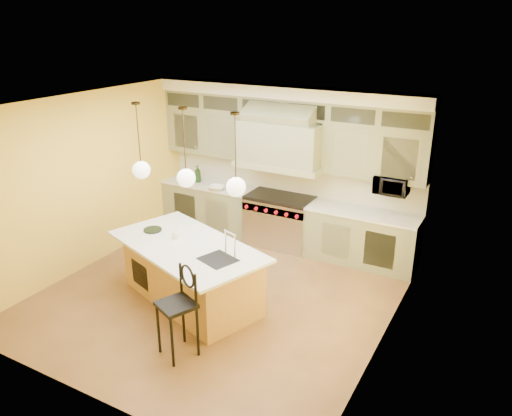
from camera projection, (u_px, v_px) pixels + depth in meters
The scene contains 18 objects.
floor at pixel (217, 296), 7.63m from camera, with size 5.00×5.00×0.00m, color brown.
ceiling at pixel (211, 105), 6.59m from camera, with size 5.00×5.00×0.00m, color white.
wall_back at pixel (289, 165), 9.15m from camera, with size 5.00×5.00×0.00m, color gold.
wall_front at pixel (79, 285), 5.06m from camera, with size 5.00×5.00×0.00m, color gold.
wall_left at pixel (88, 182), 8.24m from camera, with size 5.00×5.00×0.00m, color gold.
wall_right at pixel (389, 244), 5.98m from camera, with size 5.00×5.00×0.00m, color gold.
back_cabinetry at pixel (283, 170), 8.94m from camera, with size 5.00×0.77×2.90m.
range at pixel (280, 220), 9.21m from camera, with size 1.20×0.74×0.96m.
kitchen_island at pixel (191, 271), 7.38m from camera, with size 2.71×2.02×1.35m.
counter_stool at pixel (179, 306), 6.10m from camera, with size 0.55×0.55×1.20m.
microwave at pixel (392, 185), 8.07m from camera, with size 0.54×0.37×0.30m, color black.
oil_bottle_a at pixel (198, 174), 9.81m from camera, with size 0.13×0.13×0.34m, color #173213.
oil_bottle_b at pixel (232, 183), 9.48m from camera, with size 0.10×0.10×0.22m, color black.
fruit_bowl at pixel (217, 188), 9.41m from camera, with size 0.31×0.31×0.08m, color white.
cup at pixel (175, 235), 7.39m from camera, with size 0.11×0.11×0.10m, color white.
pendant_left at pixel (141, 168), 7.21m from camera, with size 0.26×0.26×1.11m.
pendant_center at pixel (186, 176), 6.85m from camera, with size 0.26×0.26×1.11m.
pendant_right at pixel (236, 185), 6.49m from camera, with size 0.26×0.26×1.11m.
Camera 1 is at (3.72, -5.53, 3.99)m, focal length 35.00 mm.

